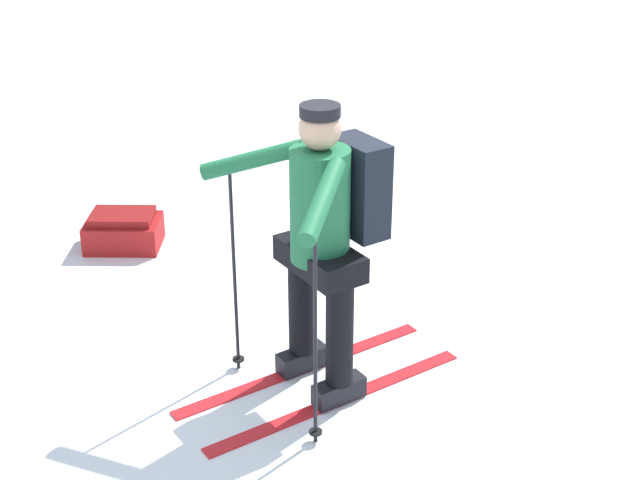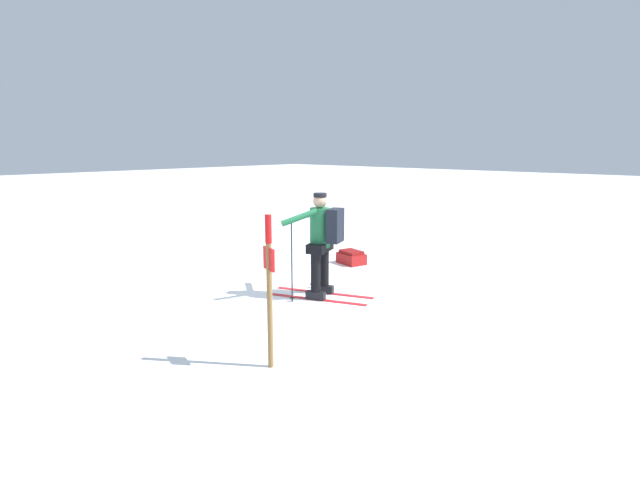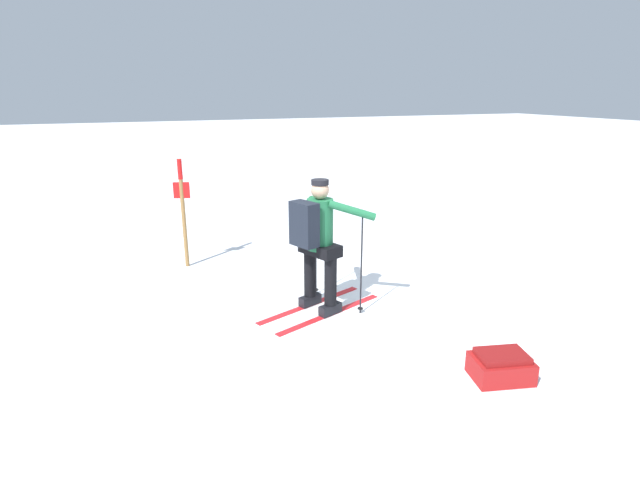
% 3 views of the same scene
% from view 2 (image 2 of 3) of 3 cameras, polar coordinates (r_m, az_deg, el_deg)
% --- Properties ---
extents(ground_plane, '(80.00, 80.00, 0.00)m').
position_cam_2_polar(ground_plane, '(8.16, -1.30, -6.06)').
color(ground_plane, white).
extents(skier, '(1.71, 1.15, 1.64)m').
position_cam_2_polar(skier, '(7.74, 0.23, 0.22)').
color(skier, red).
rests_on(skier, ground_plane).
extents(dropped_backpack, '(0.62, 0.51, 0.27)m').
position_cam_2_polar(dropped_backpack, '(10.12, 3.60, -2.00)').
color(dropped_backpack, maroon).
rests_on(dropped_backpack, ground_plane).
extents(trail_marker, '(0.24, 0.10, 1.67)m').
position_cam_2_polar(trail_marker, '(5.26, -5.82, -4.27)').
color(trail_marker, olive).
rests_on(trail_marker, ground_plane).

